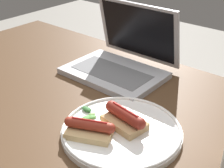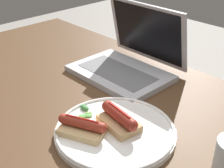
# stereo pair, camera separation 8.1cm
# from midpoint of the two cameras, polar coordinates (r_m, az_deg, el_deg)

# --- Properties ---
(desk) EXTENTS (1.28, 0.80, 0.75)m
(desk) POSITION_cam_midpoint_polar(r_m,az_deg,el_deg) (0.91, -10.11, -6.91)
(desk) COLOR #4C331E
(desk) RESTS_ON ground_plane
(laptop) EXTENTS (0.30, 0.25, 0.21)m
(laptop) POSITION_cam_midpoint_polar(r_m,az_deg,el_deg) (0.99, -0.72, 4.24)
(laptop) COLOR #B7B7BC
(laptop) RESTS_ON desk
(plate) EXTENTS (0.28, 0.28, 0.02)m
(plate) POSITION_cam_midpoint_polar(r_m,az_deg,el_deg) (0.73, -1.45, -8.57)
(plate) COLOR white
(plate) RESTS_ON desk
(sausage_toast_left) EXTENTS (0.12, 0.08, 0.05)m
(sausage_toast_left) POSITION_cam_midpoint_polar(r_m,az_deg,el_deg) (0.72, -0.84, -6.42)
(sausage_toast_left) COLOR tan
(sausage_toast_left) RESTS_ON plate
(sausage_toast_middle) EXTENTS (0.12, 0.10, 0.04)m
(sausage_toast_middle) POSITION_cam_midpoint_polar(r_m,az_deg,el_deg) (0.70, -7.42, -8.19)
(sausage_toast_middle) COLOR tan
(sausage_toast_middle) RESTS_ON plate
(salad_pile) EXTENTS (0.08, 0.06, 0.01)m
(salad_pile) POSITION_cam_midpoint_polar(r_m,az_deg,el_deg) (0.77, -6.72, -5.55)
(salad_pile) COLOR #4C8E3D
(salad_pile) RESTS_ON plate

